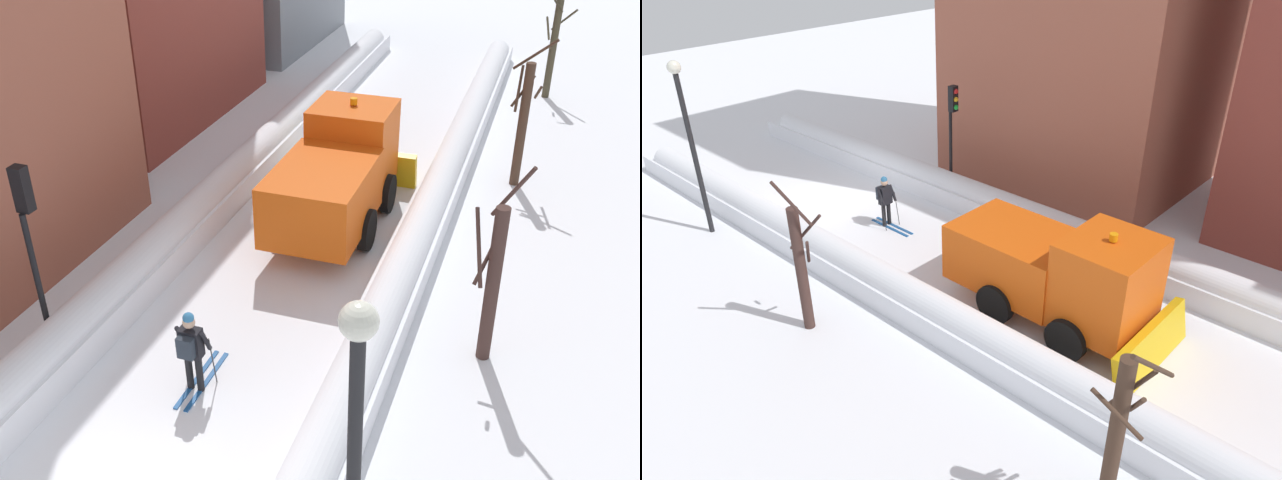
# 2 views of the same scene
# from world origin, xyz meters

# --- Properties ---
(ground_plane) EXTENTS (80.00, 80.00, 0.00)m
(ground_plane) POSITION_xyz_m (0.00, 10.00, 0.00)
(ground_plane) COLOR white
(snowbank_left) EXTENTS (1.10, 36.00, 1.15)m
(snowbank_left) POSITION_xyz_m (-2.91, 10.00, 0.52)
(snowbank_left) COLOR white
(snowbank_left) RESTS_ON ground
(snowbank_right) EXTENTS (1.10, 36.00, 1.11)m
(snowbank_right) POSITION_xyz_m (2.91, 10.00, 0.50)
(snowbank_right) COLOR white
(snowbank_right) RESTS_ON ground
(plow_truck) EXTENTS (3.20, 5.98, 3.12)m
(plow_truck) POSITION_xyz_m (0.49, 10.37, 1.48)
(plow_truck) COLOR #DB510F
(plow_truck) RESTS_ON ground
(skier) EXTENTS (0.62, 1.80, 1.81)m
(skier) POSITION_xyz_m (-0.08, 3.01, 1.00)
(skier) COLOR black
(skier) RESTS_ON ground
(traffic_light_pole) EXTENTS (0.28, 0.42, 4.20)m
(traffic_light_pole) POSITION_xyz_m (-3.34, 3.12, 2.96)
(traffic_light_pole) COLOR black
(traffic_light_pole) RESTS_ON ground
(street_lamp) EXTENTS (0.40, 0.40, 5.70)m
(street_lamp) POSITION_xyz_m (4.22, -1.03, 3.57)
(street_lamp) COLOR black
(street_lamp) RESTS_ON ground
(bare_tree_near) EXTENTS (1.03, 1.10, 4.33)m
(bare_tree_near) POSITION_xyz_m (5.06, 5.81, 1.83)
(bare_tree_near) COLOR #412B26
(bare_tree_near) RESTS_ON ground
(bare_tree_mid) EXTENTS (1.19, 0.92, 4.40)m
(bare_tree_mid) POSITION_xyz_m (4.88, 14.44, 2.00)
(bare_tree_mid) COLOR #422E21
(bare_tree_mid) RESTS_ON ground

